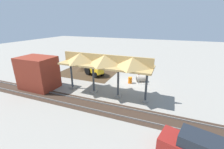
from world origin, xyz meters
TOP-DOWN VIEW (x-y plane):
  - ground_plane at (0.00, 0.00)m, footprint 120.00×120.00m
  - dirt_work_zone at (8.24, -1.68)m, footprint 9.57×7.00m
  - platform_canopy at (1.99, 4.72)m, footprint 10.75×3.20m
  - rail_tracks at (0.00, 7.69)m, footprint 60.00×2.58m
  - stop_sign at (-1.07, 0.19)m, footprint 0.76×0.09m
  - backhoe at (6.59, -0.98)m, footprint 5.22×3.25m
  - dirt_mound at (10.03, -2.45)m, footprint 4.23×4.23m
  - concrete_pipe at (-1.14, -0.94)m, footprint 1.52×1.35m
  - brick_utility_building at (10.89, 6.16)m, footprint 4.46×3.22m
  - distant_parked_car at (-6.93, 11.21)m, footprint 4.51×2.77m
  - traffic_barrel at (0.15, 0.24)m, footprint 0.56×0.56m

SIDE VIEW (x-z plane):
  - ground_plane at x=0.00m, z-range 0.00..0.00m
  - dirt_mound at x=10.03m, z-range -0.64..0.64m
  - dirt_work_zone at x=8.24m, z-range 0.00..0.01m
  - rail_tracks at x=0.00m, z-range -0.05..0.10m
  - traffic_barrel at x=0.15m, z-range 0.00..0.90m
  - concrete_pipe at x=-1.14m, z-range 0.00..0.96m
  - distant_parked_car at x=-6.93m, z-range -0.01..1.97m
  - backhoe at x=6.59m, z-range -0.15..2.67m
  - stop_sign at x=-1.07m, z-range 0.47..2.63m
  - brick_utility_building at x=10.89m, z-range 0.00..4.16m
  - platform_canopy at x=1.99m, z-range 1.70..6.60m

